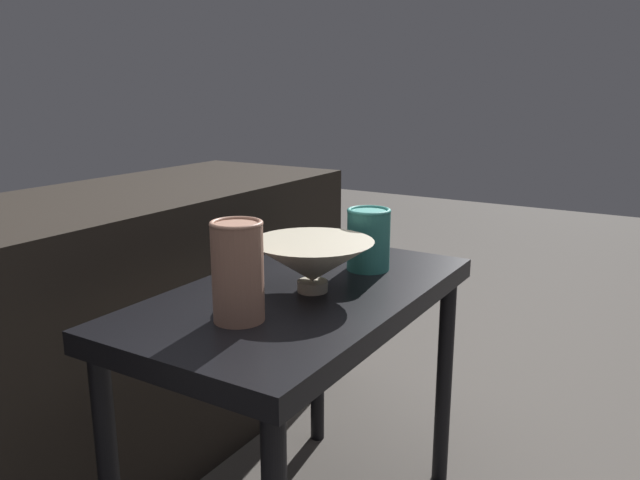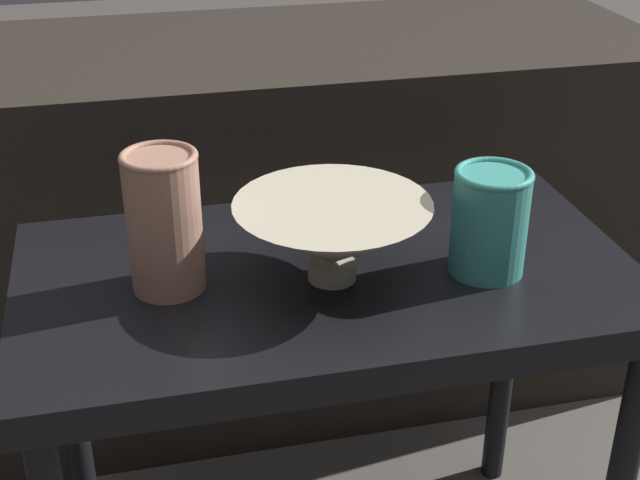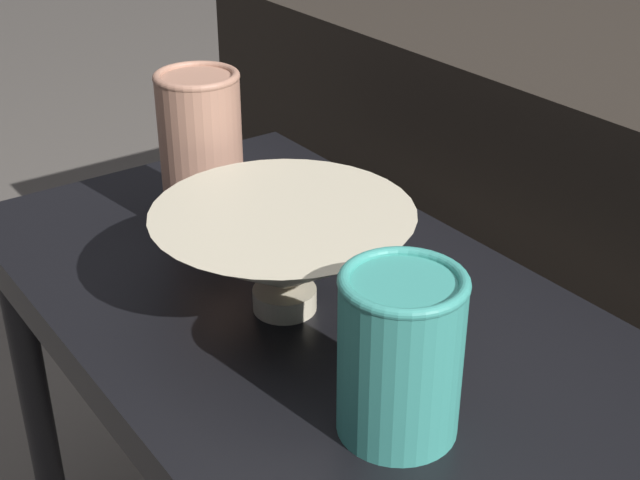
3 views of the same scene
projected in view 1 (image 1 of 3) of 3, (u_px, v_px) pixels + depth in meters
table at (302, 323)px, 1.20m from camera, size 0.74×0.42×0.55m
couch_backdrop at (108, 333)px, 1.52m from camera, size 1.42×0.50×0.67m
bowl at (311, 262)px, 1.15m from camera, size 0.23×0.23×0.10m
vase_textured_left at (238, 270)px, 1.01m from camera, size 0.09×0.09×0.17m
vase_colorful_right at (369, 238)px, 1.29m from camera, size 0.09×0.09×0.13m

